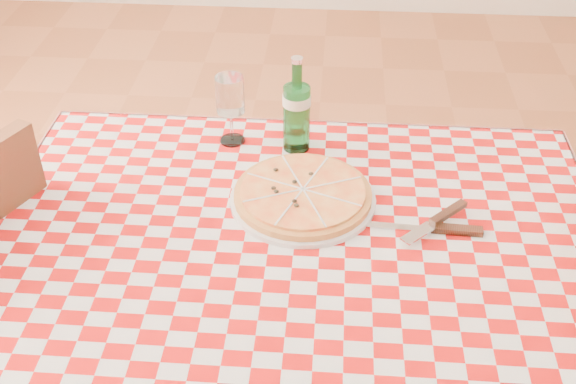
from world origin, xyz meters
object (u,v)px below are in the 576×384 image
Objects in this scene: water_bottle at (297,104)px; wine_glass at (231,110)px; pizza_plate at (303,194)px; dining_table at (295,267)px.

wine_glass is at bearing 173.65° from water_bottle.
water_bottle reaches higher than pizza_plate.
pizza_plate is at bearing 85.22° from dining_table.
dining_table is at bearing -86.62° from water_bottle.
water_bottle is at bearing -6.35° from wine_glass.
pizza_plate is 1.34× the size of water_bottle.
wine_glass reaches higher than dining_table.
dining_table is 3.73× the size of pizza_plate.
water_bottle is at bearing 97.45° from pizza_plate.
dining_table is 0.43m from wine_glass.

